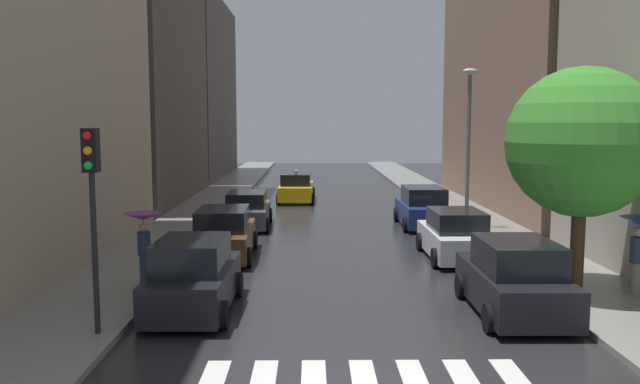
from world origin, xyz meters
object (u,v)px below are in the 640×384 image
parked_car_right_third (423,208)px  traffic_light_left_corner (92,185)px  pedestrian_foreground (638,240)px  street_tree_right (582,143)px  parked_car_left_nearest (193,278)px  pedestrian_near_tree (144,231)px  lamp_post_right (469,136)px  parked_car_left_second (224,235)px  taxi_midroad (296,188)px  parked_car_right_nearest (515,280)px  parked_car_right_second (455,236)px  parked_car_left_third (247,210)px

parked_car_right_third → traffic_light_left_corner: 17.33m
pedestrian_foreground → street_tree_right: street_tree_right is taller
parked_car_left_nearest → street_tree_right: (9.80, 1.29, 3.20)m
pedestrian_near_tree → lamp_post_right: 14.58m
parked_car_right_third → lamp_post_right: size_ratio=0.66×
parked_car_left_second → lamp_post_right: (9.45, 5.22, 3.17)m
parked_car_right_third → pedestrian_near_tree: pedestrian_near_tree is taller
taxi_midroad → parked_car_right_third: bearing=-146.0°
parked_car_right_nearest → traffic_light_left_corner: bearing=100.6°
lamp_post_right → pedestrian_foreground: bearing=-80.0°
parked_car_right_second → taxi_midroad: (-5.67, 15.51, -0.01)m
street_tree_right → traffic_light_left_corner: size_ratio=1.36×
parked_car_left_second → parked_car_right_third: 10.02m
parked_car_right_nearest → parked_car_right_third: size_ratio=0.96×
pedestrian_near_tree → traffic_light_left_corner: bearing=100.7°
taxi_midroad → lamp_post_right: 12.85m
parked_car_left_nearest → lamp_post_right: (9.33, 11.34, 3.13)m
parked_car_right_second → street_tree_right: size_ratio=0.71×
parked_car_right_third → parked_car_right_second: bearing=179.4°
taxi_midroad → traffic_light_left_corner: (-3.62, -23.33, 2.52)m
parked_car_left_nearest → pedestrian_near_tree: pedestrian_near_tree is taller
parked_car_left_third → lamp_post_right: (9.28, -1.03, 3.23)m
parked_car_left_nearest → parked_car_right_second: (7.63, 5.85, -0.06)m
pedestrian_foreground → traffic_light_left_corner: bearing=155.5°
parked_car_right_third → taxi_midroad: bearing=32.5°
parked_car_right_nearest → parked_car_right_third: (0.01, 12.70, -0.02)m
parked_car_right_nearest → pedestrian_foreground: (3.51, 1.18, 0.73)m
parked_car_left_second → parked_car_left_third: bearing=-2.8°
taxi_midroad → traffic_light_left_corner: bearing=172.6°
parked_car_right_second → pedestrian_foreground: 6.16m
street_tree_right → parked_car_left_third: bearing=131.4°
parked_car_left_second → lamp_post_right: 11.25m
parked_car_right_nearest → pedestrian_near_tree: (-9.39, 2.43, 0.76)m
pedestrian_near_tree → parked_car_right_second: bearing=-148.5°
taxi_midroad → street_tree_right: 21.80m
taxi_midroad → street_tree_right: (7.84, -20.07, 3.28)m
traffic_light_left_corner → taxi_midroad: bearing=81.2°
parked_car_left_third → pedestrian_near_tree: (-1.78, -10.22, 0.87)m
street_tree_right → traffic_light_left_corner: street_tree_right is taller
pedestrian_near_tree → parked_car_left_third: bearing=-90.0°
parked_car_left_nearest → parked_car_left_second: parked_car_left_nearest is taller
parked_car_left_second → traffic_light_left_corner: traffic_light_left_corner is taller
pedestrian_near_tree → lamp_post_right: lamp_post_right is taller
parked_car_left_second → parked_car_right_nearest: 10.08m
pedestrian_foreground → parked_car_left_third: bearing=97.1°
parked_car_left_nearest → street_tree_right: size_ratio=0.70×
taxi_midroad → street_tree_right: size_ratio=0.79×
parked_car_right_second → traffic_light_left_corner: (-9.29, -7.82, 2.51)m
parked_car_left_third → parked_car_right_second: (7.58, -6.51, 0.04)m
parked_car_left_nearest → parked_car_right_third: (7.68, 12.42, -0.02)m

